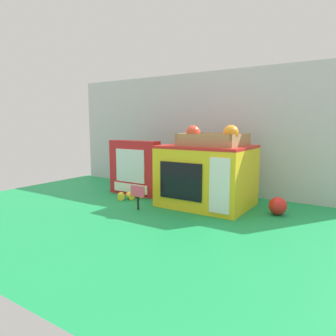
# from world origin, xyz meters

# --- Properties ---
(ground_plane) EXTENTS (1.70, 1.70, 0.00)m
(ground_plane) POSITION_xyz_m (0.00, 0.00, 0.00)
(ground_plane) COLOR #198C47
(ground_plane) RESTS_ON ground
(display_back_panel) EXTENTS (1.61, 0.03, 0.62)m
(display_back_panel) POSITION_xyz_m (0.00, 0.31, 0.31)
(display_back_panel) COLOR #B7BABF
(display_back_panel) RESTS_ON ground
(toy_microwave) EXTENTS (0.37, 0.30, 0.26)m
(toy_microwave) POSITION_xyz_m (0.19, 0.03, 0.13)
(toy_microwave) COLOR yellow
(toy_microwave) RESTS_ON ground
(food_groups_crate) EXTENTS (0.26, 0.22, 0.09)m
(food_groups_crate) POSITION_xyz_m (0.22, 0.03, 0.29)
(food_groups_crate) COLOR #A37F51
(food_groups_crate) RESTS_ON toy_microwave
(cookie_set_box) EXTENTS (0.28, 0.07, 0.27)m
(cookie_set_box) POSITION_xyz_m (-0.21, 0.02, 0.14)
(cookie_set_box) COLOR red
(cookie_set_box) RESTS_ON ground
(price_sign) EXTENTS (0.07, 0.01, 0.10)m
(price_sign) POSITION_xyz_m (-0.02, -0.19, 0.07)
(price_sign) COLOR black
(price_sign) RESTS_ON ground
(loose_toy_banana) EXTENTS (0.10, 0.12, 0.03)m
(loose_toy_banana) POSITION_xyz_m (-0.16, -0.06, 0.02)
(loose_toy_banana) COLOR yellow
(loose_toy_banana) RESTS_ON ground
(loose_toy_apple) EXTENTS (0.07, 0.07, 0.07)m
(loose_toy_apple) POSITION_xyz_m (0.49, 0.05, 0.04)
(loose_toy_apple) COLOR red
(loose_toy_apple) RESTS_ON ground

